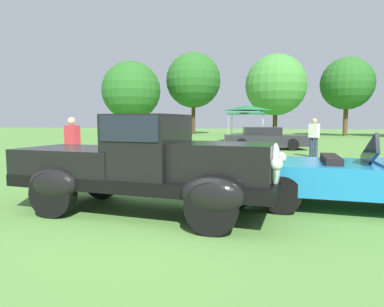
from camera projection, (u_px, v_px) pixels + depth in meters
ground_plane at (149, 222)px, 5.30m from camera, size 120.00×120.00×0.00m
feature_pickup_truck at (145, 163)px, 5.76m from camera, size 4.73×2.14×1.70m
neighbor_convertible at (360, 177)px, 6.08m from camera, size 4.21×1.93×1.40m
show_car_yellow at (155, 137)px, 20.00m from camera, size 4.11×2.56×1.22m
show_car_charcoal at (264, 138)px, 18.61m from camera, size 4.71×2.38×1.22m
spectator_near_truck at (314, 136)px, 14.43m from camera, size 0.47×0.42×1.69m
spectator_far_side at (73, 145)px, 9.45m from camera, size 0.45×0.35×1.69m
canopy_tent_left_field at (247, 109)px, 24.55m from camera, size 2.66×2.66×2.71m
treeline_far_left at (131, 91)px, 35.57m from camera, size 6.19×6.19×7.82m
treeline_mid_left at (193, 81)px, 38.61m from camera, size 6.29×6.29×9.33m
treeline_center at (276, 85)px, 32.53m from camera, size 5.90×5.90×7.97m
treeline_mid_right at (347, 84)px, 33.50m from camera, size 5.19×5.19×7.86m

